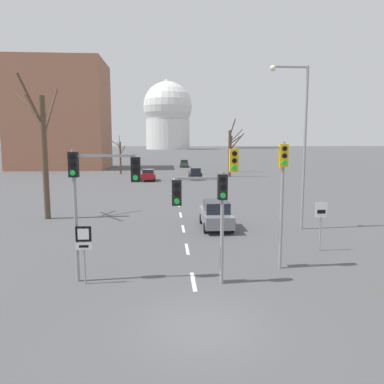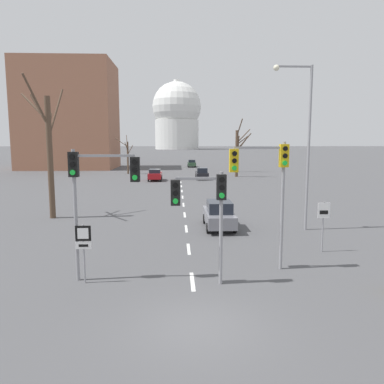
% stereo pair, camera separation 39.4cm
% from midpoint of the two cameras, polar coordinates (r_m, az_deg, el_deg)
% --- Properties ---
extents(ground_plane, '(800.00, 800.00, 0.00)m').
position_cam_midpoint_polar(ground_plane, '(11.91, 0.51, -19.75)').
color(ground_plane, '#4C4C4F').
extents(lane_stripe_0, '(0.16, 2.00, 0.01)m').
position_cam_midpoint_polar(lane_stripe_0, '(15.18, -0.56, -13.47)').
color(lane_stripe_0, silver).
rests_on(lane_stripe_0, ground_plane).
extents(lane_stripe_1, '(0.16, 2.00, 0.01)m').
position_cam_midpoint_polar(lane_stripe_1, '(19.44, -1.33, -8.67)').
color(lane_stripe_1, silver).
rests_on(lane_stripe_1, ground_plane).
extents(lane_stripe_2, '(0.16, 2.00, 0.01)m').
position_cam_midpoint_polar(lane_stripe_2, '(23.79, -1.82, -5.61)').
color(lane_stripe_2, silver).
rests_on(lane_stripe_2, ground_plane).
extents(lane_stripe_3, '(0.16, 2.00, 0.01)m').
position_cam_midpoint_polar(lane_stripe_3, '(28.18, -2.15, -3.50)').
color(lane_stripe_3, silver).
rests_on(lane_stripe_3, ground_plane).
extents(lane_stripe_4, '(0.16, 2.00, 0.01)m').
position_cam_midpoint_polar(lane_stripe_4, '(32.61, -2.39, -1.96)').
color(lane_stripe_4, silver).
rests_on(lane_stripe_4, ground_plane).
extents(lane_stripe_5, '(0.16, 2.00, 0.01)m').
position_cam_midpoint_polar(lane_stripe_5, '(37.05, -2.57, -0.78)').
color(lane_stripe_5, silver).
rests_on(lane_stripe_5, ground_plane).
extents(lane_stripe_6, '(0.16, 2.00, 0.01)m').
position_cam_midpoint_polar(lane_stripe_6, '(41.50, -2.71, 0.14)').
color(lane_stripe_6, silver).
rests_on(lane_stripe_6, ground_plane).
extents(lane_stripe_7, '(0.16, 2.00, 0.01)m').
position_cam_midpoint_polar(lane_stripe_7, '(45.97, -2.83, 0.88)').
color(lane_stripe_7, silver).
rests_on(lane_stripe_7, ground_plane).
extents(lane_stripe_8, '(0.16, 2.00, 0.01)m').
position_cam_midpoint_polar(lane_stripe_8, '(50.44, -2.93, 1.49)').
color(lane_stripe_8, silver).
rests_on(lane_stripe_8, ground_plane).
extents(lane_stripe_9, '(0.16, 2.00, 0.01)m').
position_cam_midpoint_polar(lane_stripe_9, '(54.91, -3.00, 2.00)').
color(lane_stripe_9, silver).
rests_on(lane_stripe_9, ground_plane).
extents(traffic_signal_near_left, '(2.70, 0.34, 5.20)m').
position_cam_midpoint_polar(traffic_signal_near_left, '(14.86, -15.19, 1.54)').
color(traffic_signal_near_left, gray).
rests_on(traffic_signal_near_left, ground_plane).
extents(traffic_signal_near_right, '(2.46, 0.34, 5.48)m').
position_cam_midpoint_polar(traffic_signal_near_right, '(16.01, 10.55, 2.85)').
color(traffic_signal_near_right, gray).
rests_on(traffic_signal_near_right, ground_plane).
extents(traffic_signal_centre_tall, '(2.08, 0.34, 4.37)m').
position_cam_midpoint_polar(traffic_signal_centre_tall, '(14.08, 1.33, -1.24)').
color(traffic_signal_centre_tall, gray).
rests_on(traffic_signal_centre_tall, ground_plane).
extents(route_sign_post, '(0.60, 0.08, 2.34)m').
position_cam_midpoint_polar(route_sign_post, '(15.08, -16.89, -7.63)').
color(route_sign_post, gray).
rests_on(route_sign_post, ground_plane).
extents(speed_limit_sign, '(0.60, 0.08, 2.54)m').
position_cam_midpoint_polar(speed_limit_sign, '(19.73, 18.51, -3.70)').
color(speed_limit_sign, gray).
rests_on(speed_limit_sign, ground_plane).
extents(street_lamp_right, '(2.39, 0.36, 9.97)m').
position_cam_midpoint_polar(street_lamp_right, '(23.92, 15.57, 8.67)').
color(street_lamp_right, gray).
rests_on(street_lamp_right, ground_plane).
extents(sedan_near_left, '(1.78, 4.36, 1.67)m').
position_cam_midpoint_polar(sedan_near_left, '(54.66, 0.28, 2.87)').
color(sedan_near_left, black).
rests_on(sedan_near_left, ground_plane).
extents(sedan_near_right, '(1.75, 4.11, 1.57)m').
position_cam_midpoint_polar(sedan_near_right, '(80.16, -1.35, 4.39)').
color(sedan_near_right, '#2D4C33').
rests_on(sedan_near_right, ground_plane).
extents(sedan_mid_centre, '(1.89, 4.10, 1.62)m').
position_cam_midpoint_polar(sedan_mid_centre, '(52.65, -6.88, 2.62)').
color(sedan_mid_centre, maroon).
rests_on(sedan_mid_centre, ground_plane).
extents(sedan_far_left, '(1.81, 4.40, 1.76)m').
position_cam_midpoint_polar(sedan_far_left, '(23.87, 3.20, -3.45)').
color(sedan_far_left, slate).
rests_on(sedan_far_left, ground_plane).
extents(bare_tree_left_near, '(3.23, 2.48, 6.51)m').
position_cam_midpoint_polar(bare_tree_left_near, '(64.26, -11.08, 5.46)').
color(bare_tree_left_near, brown).
rests_on(bare_tree_left_near, ground_plane).
extents(bare_tree_right_near, '(2.58, 2.84, 7.67)m').
position_cam_midpoint_polar(bare_tree_right_near, '(67.99, 5.79, 6.08)').
color(bare_tree_right_near, brown).
rests_on(bare_tree_right_near, ground_plane).
extents(bare_tree_left_far, '(2.95, 4.15, 9.86)m').
position_cam_midpoint_polar(bare_tree_left_far, '(28.40, -22.07, 6.08)').
color(bare_tree_left_far, brown).
rests_on(bare_tree_left_far, ground_plane).
extents(bare_tree_right_far, '(2.38, 2.11, 8.88)m').
position_cam_midpoint_polar(bare_tree_right_far, '(58.49, 5.65, 6.16)').
color(bare_tree_right_far, brown).
rests_on(bare_tree_right_far, ground_plane).
extents(capitol_dome, '(33.02, 33.02, 46.65)m').
position_cam_midpoint_polar(capitol_dome, '(260.24, -3.76, 11.54)').
color(capitol_dome, silver).
rests_on(capitol_dome, ground_plane).
extents(apartment_block_left, '(18.00, 14.00, 21.09)m').
position_cam_midpoint_polar(apartment_block_left, '(80.51, -19.53, 10.91)').
color(apartment_block_left, '#9E664C').
rests_on(apartment_block_left, ground_plane).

